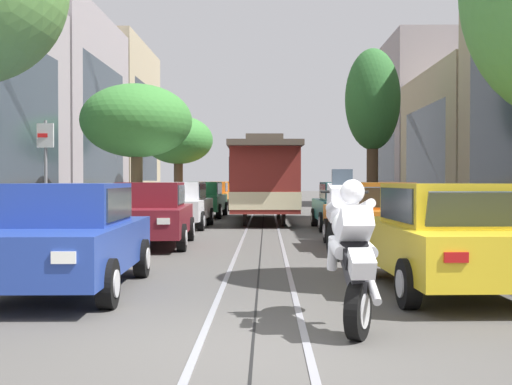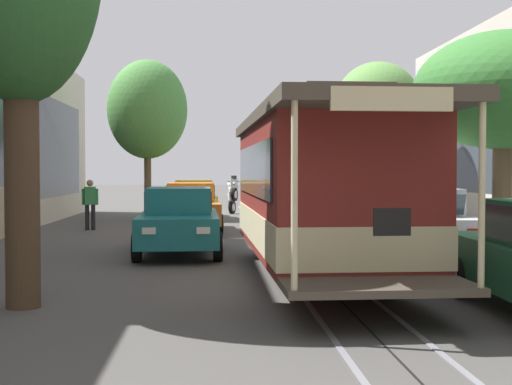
# 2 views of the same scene
# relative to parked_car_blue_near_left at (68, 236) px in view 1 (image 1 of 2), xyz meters

# --- Properties ---
(ground_plane) EXTENTS (160.00, 160.00, 0.00)m
(ground_plane) POSITION_rel_parked_car_blue_near_left_xyz_m (2.79, 14.97, -0.80)
(ground_plane) COLOR #4C4947
(trolley_track_rails) EXTENTS (1.14, 53.51, 0.01)m
(trolley_track_rails) POSITION_rel_parked_car_blue_near_left_xyz_m (2.79, 17.52, -0.79)
(trolley_track_rails) COLOR gray
(trolley_track_rails) RESTS_ON ground
(building_facade_left) EXTENTS (5.55, 45.21, 10.92)m
(building_facade_left) POSITION_rel_parked_car_blue_near_left_xyz_m (-7.85, 19.09, 3.90)
(building_facade_left) COLOR beige
(building_facade_left) RESTS_ON ground
(building_facade_right) EXTENTS (5.07, 45.21, 10.91)m
(building_facade_right) POSITION_rel_parked_car_blue_near_left_xyz_m (13.30, 19.13, 3.75)
(building_facade_right) COLOR beige
(building_facade_right) RESTS_ON ground
(parked_car_blue_near_left) EXTENTS (2.10, 4.41, 1.58)m
(parked_car_blue_near_left) POSITION_rel_parked_car_blue_near_left_xyz_m (0.00, 0.00, 0.00)
(parked_car_blue_near_left) COLOR #233D93
(parked_car_blue_near_left) RESTS_ON ground
(parked_car_maroon_second_left) EXTENTS (2.14, 4.42, 1.58)m
(parked_car_maroon_second_left) POSITION_rel_parked_car_blue_near_left_xyz_m (0.04, 6.58, 0.00)
(parked_car_maroon_second_left) COLOR maroon
(parked_car_maroon_second_left) RESTS_ON ground
(parked_car_white_mid_left) EXTENTS (2.07, 4.39, 1.58)m
(parked_car_white_mid_left) POSITION_rel_parked_car_blue_near_left_xyz_m (-0.04, 12.77, 0.00)
(parked_car_white_mid_left) COLOR silver
(parked_car_white_mid_left) RESTS_ON ground
(parked_car_green_fourth_left) EXTENTS (2.11, 4.41, 1.58)m
(parked_car_green_fourth_left) POSITION_rel_parked_car_blue_near_left_xyz_m (0.06, 19.45, 0.00)
(parked_car_green_fourth_left) COLOR #1E6038
(parked_car_green_fourth_left) RESTS_ON ground
(parked_car_orange_fifth_left) EXTENTS (2.01, 4.36, 1.58)m
(parked_car_orange_fifth_left) POSITION_rel_parked_car_blue_near_left_xyz_m (-0.05, 26.22, 0.00)
(parked_car_orange_fifth_left) COLOR orange
(parked_car_orange_fifth_left) RESTS_ON ground
(parked_car_orange_sixth_left) EXTENTS (2.09, 4.40, 1.58)m
(parked_car_orange_sixth_left) POSITION_rel_parked_car_blue_near_left_xyz_m (0.07, 32.60, 0.00)
(parked_car_orange_sixth_left) COLOR orange
(parked_car_orange_sixth_left) RESTS_ON ground
(parked_car_yellow_far_left) EXTENTS (2.06, 4.39, 1.58)m
(parked_car_yellow_far_left) POSITION_rel_parked_car_blue_near_left_xyz_m (0.18, 39.48, 0.00)
(parked_car_yellow_far_left) COLOR gold
(parked_car_yellow_far_left) RESTS_ON ground
(parked_car_yellow_near_right) EXTENTS (2.14, 4.42, 1.58)m
(parked_car_yellow_near_right) POSITION_rel_parked_car_blue_near_left_xyz_m (5.54, 0.06, 0.00)
(parked_car_yellow_near_right) COLOR gold
(parked_car_yellow_near_right) RESTS_ON ground
(parked_car_orange_second_right) EXTENTS (2.14, 4.42, 1.58)m
(parked_car_orange_second_right) POSITION_rel_parked_car_blue_near_left_xyz_m (5.48, 6.02, 0.00)
(parked_car_orange_second_right) COLOR orange
(parked_car_orange_second_right) RESTS_ON ground
(parked_car_teal_mid_right) EXTENTS (2.06, 4.39, 1.58)m
(parked_car_teal_mid_right) POSITION_rel_parked_car_blue_near_left_xyz_m (5.54, 12.12, 0.00)
(parked_car_teal_mid_right) COLOR #196B70
(parked_car_teal_mid_right) RESTS_ON ground
(street_tree_kerb_left_second) EXTENTS (3.96, 4.17, 5.07)m
(street_tree_kerb_left_second) POSITION_rel_parked_car_blue_near_left_xyz_m (-1.72, 13.52, 2.94)
(street_tree_kerb_left_second) COLOR brown
(street_tree_kerb_left_second) RESTS_ON ground
(street_tree_kerb_left_mid) EXTENTS (3.78, 4.15, 5.18)m
(street_tree_kerb_left_mid) POSITION_rel_parked_car_blue_near_left_xyz_m (-1.89, 25.63, 3.02)
(street_tree_kerb_left_mid) COLOR brown
(street_tree_kerb_left_mid) RESTS_ON ground
(street_tree_kerb_right_second) EXTENTS (2.36, 2.55, 7.32)m
(street_tree_kerb_right_second) POSITION_rel_parked_car_blue_near_left_xyz_m (7.50, 18.38, 4.22)
(street_tree_kerb_right_second) COLOR #4C3826
(street_tree_kerb_right_second) RESTS_ON ground
(cable_car_trolley) EXTENTS (2.78, 9.17, 3.28)m
(cable_car_trolley) POSITION_rel_parked_car_blue_near_left_xyz_m (2.79, 15.90, 0.86)
(cable_car_trolley) COLOR maroon
(cable_car_trolley) RESTS_ON ground
(motorcycle_with_rider) EXTENTS (0.53, 1.88, 1.75)m
(motorcycle_with_rider) POSITION_rel_parked_car_blue_near_left_xyz_m (3.83, -2.40, 0.12)
(motorcycle_with_rider) COLOR black
(motorcycle_with_rider) RESTS_ON ground
(fire_hydrant) EXTENTS (0.40, 0.22, 0.84)m
(fire_hydrant) POSITION_rel_parked_car_blue_near_left_xyz_m (-1.33, 5.53, -0.38)
(fire_hydrant) COLOR #B2B2B7
(fire_hydrant) RESTS_ON ground
(street_sign_post) EXTENTS (0.36, 0.09, 2.82)m
(street_sign_post) POSITION_rel_parked_car_blue_near_left_xyz_m (-1.46, 3.31, 0.95)
(street_sign_post) COLOR slate
(street_sign_post) RESTS_ON ground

